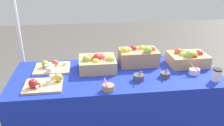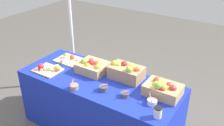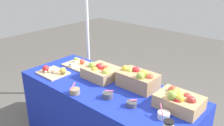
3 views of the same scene
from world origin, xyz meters
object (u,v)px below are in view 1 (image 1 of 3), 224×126
(apple_crate_right, at_px, (98,63))
(cutting_board_back, at_px, (52,67))
(sample_bowl_mid, at_px, (194,71))
(sample_bowl_far, at_px, (165,75))
(apple_crate_left, at_px, (188,58))
(coffee_cup, at_px, (217,75))
(sample_bowl_extra, at_px, (139,77))
(tent_pole, at_px, (17,24))
(cutting_board_front, at_px, (44,84))
(sample_bowl_near, at_px, (108,88))
(apple_crate_middle, at_px, (138,56))

(apple_crate_right, bearing_deg, cutting_board_back, 171.13)
(apple_crate_right, xyz_separation_m, sample_bowl_mid, (0.87, -0.20, -0.05))
(cutting_board_back, distance_m, sample_bowl_far, 1.07)
(apple_crate_left, distance_m, coffee_cup, 0.37)
(sample_bowl_extra, xyz_separation_m, coffee_cup, (0.66, -0.09, 0.03))
(tent_pole, bearing_deg, sample_bowl_far, -30.26)
(apple_crate_right, height_order, sample_bowl_far, apple_crate_right)
(sample_bowl_mid, bearing_deg, cutting_board_back, 168.30)
(apple_crate_right, distance_m, sample_bowl_mid, 0.90)
(cutting_board_back, distance_m, tent_pole, 0.72)
(sample_bowl_far, distance_m, tent_pole, 1.67)
(cutting_board_front, bearing_deg, coffee_cup, -3.25)
(sample_bowl_mid, xyz_separation_m, sample_bowl_far, (-0.29, -0.03, -0.00))
(sample_bowl_extra, xyz_separation_m, tent_pole, (-1.17, 0.86, 0.30))
(sample_bowl_mid, height_order, tent_pole, tent_pole)
(apple_crate_left, bearing_deg, sample_bowl_extra, -154.59)
(apple_crate_left, bearing_deg, sample_bowl_near, -153.88)
(apple_crate_middle, height_order, sample_bowl_mid, apple_crate_middle)
(cutting_board_back, distance_m, sample_bowl_near, 0.69)
(apple_crate_middle, height_order, cutting_board_front, apple_crate_middle)
(sample_bowl_mid, bearing_deg, sample_bowl_near, -165.72)
(apple_crate_right, height_order, sample_bowl_near, apple_crate_right)
(cutting_board_front, height_order, sample_bowl_far, cutting_board_front)
(apple_crate_middle, xyz_separation_m, cutting_board_front, (-0.87, -0.36, -0.06))
(sample_bowl_extra, height_order, coffee_cup, coffee_cup)
(cutting_board_back, bearing_deg, sample_bowl_mid, -11.70)
(apple_crate_left, relative_size, sample_bowl_far, 3.93)
(tent_pole, bearing_deg, apple_crate_middle, -22.08)
(apple_crate_right, height_order, cutting_board_front, apple_crate_right)
(apple_crate_middle, xyz_separation_m, coffee_cup, (0.59, -0.45, -0.03))
(coffee_cup, bearing_deg, sample_bowl_near, -176.83)
(apple_crate_middle, distance_m, coffee_cup, 0.74)
(apple_crate_right, xyz_separation_m, sample_bowl_extra, (0.34, -0.26, -0.04))
(coffee_cup, bearing_deg, sample_bowl_extra, 171.89)
(sample_bowl_far, xyz_separation_m, tent_pole, (-1.42, 0.83, 0.30))
(sample_bowl_near, relative_size, sample_bowl_mid, 0.93)
(apple_crate_left, xyz_separation_m, coffee_cup, (0.11, -0.36, -0.02))
(sample_bowl_near, height_order, sample_bowl_extra, sample_bowl_extra)
(apple_crate_middle, relative_size, tent_pole, 0.18)
(sample_bowl_mid, distance_m, sample_bowl_extra, 0.54)
(sample_bowl_near, bearing_deg, coffee_cup, 3.17)
(apple_crate_middle, bearing_deg, sample_bowl_far, -61.81)
(sample_bowl_far, relative_size, coffee_cup, 0.84)
(apple_crate_right, xyz_separation_m, sample_bowl_near, (0.05, -0.41, -0.05))
(sample_bowl_near, height_order, tent_pole, tent_pole)
(apple_crate_middle, xyz_separation_m, sample_bowl_extra, (-0.08, -0.35, -0.06))
(cutting_board_front, bearing_deg, cutting_board_back, 86.26)
(apple_crate_right, relative_size, tent_pole, 0.16)
(coffee_cup, bearing_deg, apple_crate_left, 106.67)
(apple_crate_left, xyz_separation_m, sample_bowl_near, (-0.84, -0.41, -0.05))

